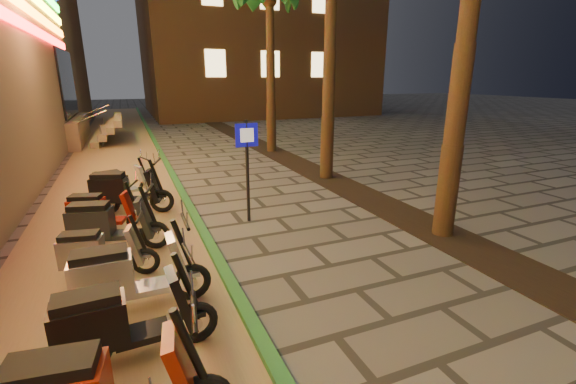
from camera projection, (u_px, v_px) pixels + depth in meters
name	position (u px, v px, depth m)	size (l,w,h in m)	color
ground	(336.00, 336.00, 4.74)	(120.00, 120.00, 0.00)	#474442
parking_strip	(116.00, 175.00, 12.62)	(3.40, 60.00, 0.01)	#8C7251
green_curb	(169.00, 169.00, 13.24)	(0.18, 60.00, 0.10)	#286C2F
planting_strip	(361.00, 194.00, 10.49)	(1.20, 40.00, 0.02)	black
palm_d	(270.00, 1.00, 14.99)	(2.97, 3.02, 7.16)	#472D19
pedestrian_sign	(247.00, 157.00, 8.17)	(0.49, 0.09, 2.22)	black
scooter_4	(118.00, 322.00, 4.15)	(1.73, 0.60, 1.22)	black
scooter_5	(125.00, 276.00, 5.08)	(1.77, 0.62, 1.25)	black
scooter_6	(97.00, 252.00, 5.99)	(1.47, 0.66, 1.03)	black
scooter_7	(107.00, 224.00, 6.92)	(1.73, 0.83, 1.22)	black
scooter_8	(100.00, 212.00, 7.72)	(1.53, 0.82, 1.09)	black
scooter_9	(122.00, 191.00, 8.87)	(1.81, 0.95, 1.28)	black
scooter_10	(118.00, 184.00, 9.72)	(1.54, 0.82, 1.09)	black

